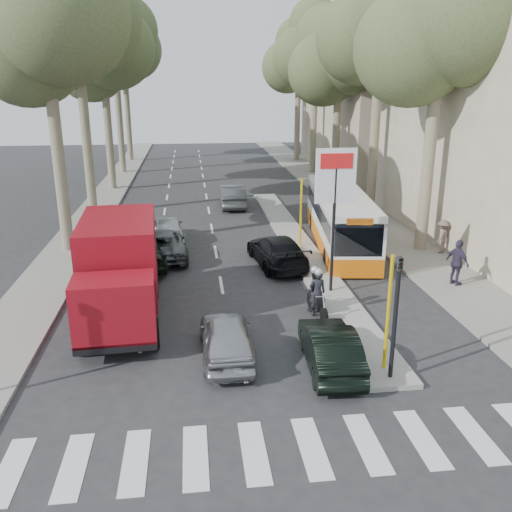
{
  "coord_description": "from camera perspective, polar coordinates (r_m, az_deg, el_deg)",
  "views": [
    {
      "loc": [
        -1.98,
        -14.06,
        7.85
      ],
      "look_at": [
        0.36,
        5.2,
        1.6
      ],
      "focal_mm": 38.0,
      "sensor_mm": 36.0,
      "label": 1
    }
  ],
  "objects": [
    {
      "name": "tree_l_b",
      "position": [
        34.84,
        -18.21,
        22.34
      ],
      "size": [
        7.4,
        7.2,
        14.88
      ],
      "color": "#6B604C",
      "rests_on": "ground"
    },
    {
      "name": "tree_r_c",
      "position": [
        41.69,
        8.94,
        20.19
      ],
      "size": [
        7.4,
        7.2,
        13.32
      ],
      "color": "#6B604C",
      "rests_on": "ground"
    },
    {
      "name": "tree_r_e",
      "position": [
        57.33,
        4.64,
        20.33
      ],
      "size": [
        7.4,
        7.2,
        14.1
      ],
      "color": "#6B604C",
      "rests_on": "ground"
    },
    {
      "name": "ground",
      "position": [
        16.22,
        0.97,
        -11.09
      ],
      "size": [
        120.0,
        120.0,
        0.0
      ],
      "primitive_type": "plane",
      "color": "#28282B",
      "rests_on": "ground"
    },
    {
      "name": "traffic_light_island",
      "position": [
        14.62,
        14.6,
        -4.27
      ],
      "size": [
        0.16,
        0.41,
        3.6
      ],
      "color": "black",
      "rests_on": "ground"
    },
    {
      "name": "queue_car_d",
      "position": [
        35.75,
        -2.48,
        6.36
      ],
      "size": [
        1.61,
        4.47,
        1.47
      ],
      "primitive_type": "imported",
      "rotation": [
        0.0,
        0.0,
        3.13
      ],
      "color": "#4B4F53",
      "rests_on": "ground"
    },
    {
      "name": "tree_r_b",
      "position": [
        34.25,
        13.32,
        23.4
      ],
      "size": [
        7.4,
        7.2,
        15.27
      ],
      "color": "#6B604C",
      "rests_on": "ground"
    },
    {
      "name": "billboard",
      "position": [
        20.19,
        8.28,
        5.82
      ],
      "size": [
        1.5,
        12.1,
        5.6
      ],
      "color": "yellow",
      "rests_on": "ground"
    },
    {
      "name": "tree_l_c",
      "position": [
        42.62,
        -15.72,
        20.18
      ],
      "size": [
        7.4,
        7.2,
        13.71
      ],
      "color": "#6B604C",
      "rests_on": "ground"
    },
    {
      "name": "tree_r_d",
      "position": [
        49.54,
        6.49,
        21.48
      ],
      "size": [
        7.4,
        7.2,
        14.88
      ],
      "color": "#6B604C",
      "rests_on": "ground"
    },
    {
      "name": "building_far",
      "position": [
        51.14,
        13.7,
        17.55
      ],
      "size": [
        11.0,
        20.0,
        16.0
      ],
      "primitive_type": "cube",
      "color": "#B7A88E",
      "rests_on": "ground"
    },
    {
      "name": "queue_car_e",
      "position": [
        24.46,
        -12.01,
        0.49
      ],
      "size": [
        2.64,
        5.14,
        1.43
      ],
      "primitive_type": "imported",
      "rotation": [
        0.0,
        0.0,
        3.28
      ],
      "color": "black",
      "rests_on": "ground"
    },
    {
      "name": "sidewalk_right",
      "position": [
        41.21,
        8.13,
        6.78
      ],
      "size": [
        3.2,
        70.0,
        0.12
      ],
      "primitive_type": "cube",
      "color": "gray",
      "rests_on": "ground"
    },
    {
      "name": "traffic_island",
      "position": [
        26.75,
        4.65,
        0.91
      ],
      "size": [
        1.5,
        26.0,
        0.16
      ],
      "primitive_type": "cube",
      "color": "gray",
      "rests_on": "ground"
    },
    {
      "name": "tree_r_a",
      "position": [
        26.72,
        19.16,
        22.39
      ],
      "size": [
        7.4,
        7.2,
        14.1
      ],
      "color": "#6B604C",
      "rests_on": "ground"
    },
    {
      "name": "silver_hatchback",
      "position": [
        16.2,
        -3.13,
        -8.57
      ],
      "size": [
        1.57,
        3.81,
        1.29
      ],
      "primitive_type": "imported",
      "rotation": [
        0.0,
        0.0,
        3.15
      ],
      "color": "#A9ABB1",
      "rests_on": "ground"
    },
    {
      "name": "dark_hatchback",
      "position": [
        15.81,
        7.81,
        -9.49
      ],
      "size": [
        1.54,
        3.9,
        1.26
      ],
      "primitive_type": "imported",
      "rotation": [
        0.0,
        0.0,
        3.09
      ],
      "color": "black",
      "rests_on": "ground"
    },
    {
      "name": "tree_l_e",
      "position": [
        58.55,
        -13.65,
        20.21
      ],
      "size": [
        7.4,
        7.2,
        14.49
      ],
      "color": "#6B604C",
      "rests_on": "ground"
    },
    {
      "name": "tree_l_d",
      "position": [
        50.67,
        -14.65,
        21.75
      ],
      "size": [
        7.4,
        7.2,
        15.66
      ],
      "color": "#6B604C",
      "rests_on": "ground"
    },
    {
      "name": "median_left",
      "position": [
        43.19,
        -14.93,
        6.87
      ],
      "size": [
        2.4,
        64.0,
        0.12
      ],
      "primitive_type": "cube",
      "color": "gray",
      "rests_on": "ground"
    },
    {
      "name": "queue_car_c",
      "position": [
        28.08,
        -9.33,
        2.82
      ],
      "size": [
        2.08,
        4.16,
        1.36
      ],
      "primitive_type": "imported",
      "rotation": [
        0.0,
        0.0,
        3.26
      ],
      "color": "#A3A6AB",
      "rests_on": "ground"
    },
    {
      "name": "queue_car_b",
      "position": [
        24.13,
        2.23,
        0.56
      ],
      "size": [
        2.5,
        4.89,
        1.36
      ],
      "primitive_type": "imported",
      "rotation": [
        0.0,
        0.0,
        3.27
      ],
      "color": "black",
      "rests_on": "ground"
    },
    {
      "name": "queue_car_a",
      "position": [
        25.59,
        -10.06,
        1.3
      ],
      "size": [
        2.72,
        5.09,
        1.36
      ],
      "primitive_type": "imported",
      "rotation": [
        0.0,
        0.0,
        3.24
      ],
      "color": "#43464A",
      "rests_on": "ground"
    },
    {
      "name": "pedestrian_near",
      "position": [
        22.82,
        20.44,
        -0.66
      ],
      "size": [
        0.89,
        1.2,
        1.85
      ],
      "primitive_type": "imported",
      "rotation": [
        0.0,
        0.0,
        1.94
      ],
      "color": "#3A2F47",
      "rests_on": "sidewalk_right"
    },
    {
      "name": "tree_l_a",
      "position": [
        26.94,
        -21.16,
        22.15
      ],
      "size": [
        7.4,
        7.2,
        14.1
      ],
      "color": "#6B604C",
      "rests_on": "ground"
    },
    {
      "name": "motorcycle",
      "position": [
        19.13,
        6.3,
        -3.85
      ],
      "size": [
        0.8,
        2.09,
        1.78
      ],
      "rotation": [
        0.0,
        0.0,
        0.1
      ],
      "color": "black",
      "rests_on": "ground"
    },
    {
      "name": "pedestrian_far",
      "position": [
        26.94,
        19.02,
        1.95
      ],
      "size": [
        1.08,
        1.02,
        1.6
      ],
      "primitive_type": "imported",
      "rotation": [
        0.0,
        0.0,
        3.86
      ],
      "color": "brown",
      "rests_on": "sidewalk_right"
    },
    {
      "name": "red_truck",
      "position": [
        18.83,
        -14.2,
        -1.42
      ],
      "size": [
        2.79,
        6.55,
        3.43
      ],
      "rotation": [
        0.0,
        0.0,
        0.06
      ],
      "color": "black",
      "rests_on": "ground"
    },
    {
      "name": "city_bus",
      "position": [
        27.32,
        8.82,
        4.06
      ],
      "size": [
        3.49,
        10.54,
        2.73
      ],
      "rotation": [
        0.0,
        0.0,
        -0.12
      ],
      "color": "#D9620C",
      "rests_on": "ground"
    }
  ]
}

